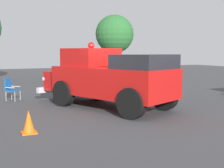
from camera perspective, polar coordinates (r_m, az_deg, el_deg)
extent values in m
plane|color=#424244|center=(11.17, 0.36, -4.98)|extent=(60.00, 60.00, 0.00)
cylinder|color=black|center=(11.94, -9.49, -1.80)|extent=(1.08, 0.70, 1.04)
cylinder|color=black|center=(13.26, -2.70, -0.93)|extent=(1.08, 0.70, 1.04)
cylinder|color=black|center=(9.48, 3.79, -3.82)|extent=(1.08, 0.70, 1.04)
cylinder|color=black|center=(11.10, 10.23, -2.43)|extent=(1.08, 0.70, 1.04)
cube|color=red|center=(11.29, 0.00, 0.53)|extent=(5.33, 3.86, 1.10)
cube|color=red|center=(13.37, -9.09, 0.78)|extent=(1.52, 1.97, 0.84)
cube|color=red|center=(12.03, -4.08, 5.16)|extent=(2.31, 2.42, 0.76)
cube|color=#232328|center=(10.26, 6.44, 4.11)|extent=(2.34, 2.47, 0.60)
cube|color=silver|center=(13.72, -10.27, 0.90)|extent=(0.68, 1.37, 0.64)
cube|color=silver|center=(13.85, -10.48, -0.80)|extent=(1.07, 2.14, 0.24)
sphere|color=white|center=(13.26, -12.94, 1.00)|extent=(0.34, 0.34, 0.26)
sphere|color=white|center=(14.20, -7.78, 1.44)|extent=(0.34, 0.34, 0.26)
sphere|color=red|center=(12.03, -4.10, 7.54)|extent=(0.37, 0.37, 0.28)
cylinder|color=black|center=(17.63, 4.81, 0.25)|extent=(0.72, 0.55, 0.68)
cylinder|color=black|center=(16.28, 1.72, -0.23)|extent=(0.72, 0.55, 0.68)
cylinder|color=black|center=(19.33, -2.46, 0.80)|extent=(0.72, 0.55, 0.68)
cylinder|color=black|center=(18.11, -5.77, 0.40)|extent=(0.72, 0.55, 0.68)
cube|color=maroon|center=(17.77, -0.55, 1.23)|extent=(4.55, 3.57, 0.64)
cube|color=maroon|center=(16.89, 3.34, 2.18)|extent=(2.01, 2.11, 0.20)
cube|color=white|center=(17.91, -1.31, 3.06)|extent=(2.41, 2.27, 0.56)
cube|color=silver|center=(16.55, 5.43, 0.06)|extent=(1.04, 1.75, 0.20)
cylinder|color=#B7BABF|center=(14.57, -5.33, -1.49)|extent=(0.03, 0.03, 0.44)
cylinder|color=#B7BABF|center=(14.53, -7.06, -1.53)|extent=(0.03, 0.03, 0.44)
cylinder|color=#B7BABF|center=(15.01, -5.53, -1.27)|extent=(0.03, 0.03, 0.44)
cylinder|color=#B7BABF|center=(14.97, -7.20, -1.31)|extent=(0.03, 0.03, 0.44)
cube|color=orange|center=(14.74, -6.29, -0.49)|extent=(0.57, 0.57, 0.04)
cube|color=orange|center=(14.95, -6.40, 0.70)|extent=(0.14, 0.48, 0.56)
cube|color=#B7BABF|center=(14.75, -5.37, 0.17)|extent=(0.44, 0.13, 0.03)
cube|color=#B7BABF|center=(14.70, -7.23, 0.13)|extent=(0.44, 0.13, 0.03)
cylinder|color=#B7BABF|center=(13.94, -17.54, -2.11)|extent=(0.04, 0.04, 0.44)
cylinder|color=#B7BABF|center=(13.56, -18.49, -2.36)|extent=(0.04, 0.04, 0.44)
cylinder|color=#B7BABF|center=(14.16, -19.07, -2.03)|extent=(0.04, 0.04, 0.44)
cylinder|color=#B7BABF|center=(13.80, -20.05, -2.28)|extent=(0.04, 0.04, 0.44)
cube|color=#1959A5|center=(13.83, -18.82, -1.23)|extent=(0.67, 0.67, 0.04)
cube|color=#1959A5|center=(13.93, -19.70, -0.03)|extent=(0.40, 0.33, 0.56)
cube|color=#B7BABF|center=(14.02, -18.33, -0.44)|extent=(0.30, 0.37, 0.03)
cube|color=#B7BABF|center=(13.61, -19.38, -0.67)|extent=(0.30, 0.37, 0.03)
cylinder|color=#383842|center=(14.51, -5.79, -1.51)|extent=(0.16, 0.16, 0.45)
cylinder|color=#383842|center=(14.49, -6.58, -1.53)|extent=(0.16, 0.16, 0.45)
cube|color=#383842|center=(14.63, -5.87, -0.32)|extent=(0.46, 0.24, 0.13)
cube|color=#383842|center=(14.61, -6.65, -0.34)|extent=(0.46, 0.24, 0.13)
cube|color=#26262D|center=(14.79, -6.35, 0.91)|extent=(0.30, 0.44, 0.54)
sphere|color=#9E704C|center=(14.74, -6.36, 2.34)|extent=(0.26, 0.26, 0.22)
cylinder|color=brown|center=(24.33, 0.49, 4.14)|extent=(0.43, 0.43, 2.56)
sphere|color=#2B6830|center=(24.36, 0.50, 9.76)|extent=(3.15, 3.15, 3.15)
cube|color=orange|center=(8.27, -15.94, -9.12)|extent=(0.40, 0.40, 0.04)
cone|color=orange|center=(8.19, -16.01, -6.98)|extent=(0.32, 0.32, 0.60)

